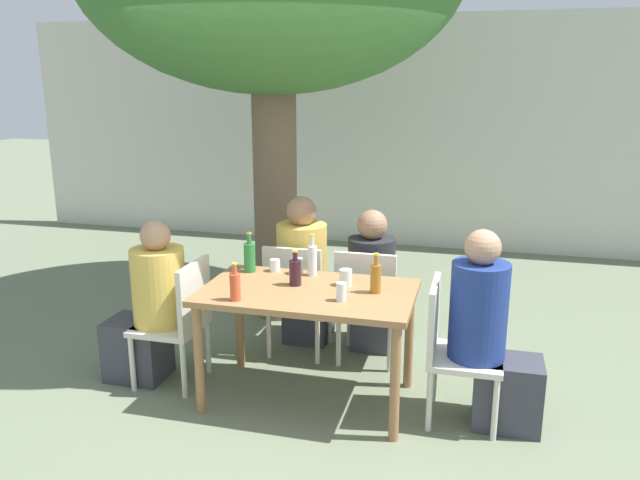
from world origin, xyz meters
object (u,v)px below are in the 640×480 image
Objects in this scene: patio_chair_1 at (451,344)px; drinking_glass_0 at (346,277)px; person_seated_0 at (149,310)px; drinking_glass_2 at (298,266)px; patio_chair_0 at (180,317)px; person_seated_1 at (490,340)px; dining_table_front at (308,304)px; green_bottle_3 at (250,256)px; drinking_glass_1 at (275,265)px; drinking_glass_3 at (341,292)px; wine_bottle_2 at (295,272)px; person_seated_3 at (373,288)px; water_bottle_0 at (312,259)px; amber_bottle_4 at (376,278)px; patio_chair_2 at (296,294)px; patio_chair_3 at (367,301)px; person_seated_2 at (305,278)px; soda_bottle_1 at (235,286)px.

drinking_glass_0 is at bearing 78.19° from patio_chair_1.
person_seated_0 is 10.66× the size of drinking_glass_2.
person_seated_1 is (2.04, -0.00, 0.06)m from patio_chair_0.
dining_table_front is 0.59m from green_bottle_3.
person_seated_0 is 4.09× the size of green_bottle_3.
drinking_glass_1 is 0.73× the size of drinking_glass_3.
patio_chair_0 is at bearing -175.29° from wine_bottle_2.
person_seated_0 reaches higher than drinking_glass_2.
person_seated_1 reaches higher than drinking_glass_3.
person_seated_3 reaches higher than drinking_glass_3.
water_bottle_0 is 0.23m from wine_bottle_2.
person_seated_0 is at bearing 174.00° from drinking_glass_3.
green_bottle_3 is 2.63× the size of drinking_glass_0.
wine_bottle_2 is 2.17× the size of drinking_glass_2.
water_bottle_0 is 0.53m from amber_bottle_4.
patio_chair_1 is 1.00× the size of patio_chair_2.
person_seated_1 is at bearing -90.00° from patio_chair_1.
amber_bottle_4 reaches higher than patio_chair_0.
drinking_glass_0 is (-0.21, 0.09, -0.05)m from amber_bottle_4.
drinking_glass_1 is (-0.75, 0.27, -0.06)m from amber_bottle_4.
drinking_glass_0 is (0.70, -0.12, -0.06)m from green_bottle_3.
patio_chair_3 is 3.12× the size of green_bottle_3.
drinking_glass_2 is (-0.58, 0.25, -0.04)m from amber_bottle_4.
patio_chair_1 is 1.15m from drinking_glass_2.
person_seated_1 is at bearing 9.34° from drinking_glass_3.
drinking_glass_3 is (1.39, -0.15, 0.31)m from person_seated_0.
amber_bottle_4 is at bearing 140.12° from patio_chair_2.
person_seated_2 is 4.30× the size of green_bottle_3.
person_seated_2 is at bearing 111.13° from water_bottle_0.
person_seated_2 reaches higher than wine_bottle_2.
dining_table_front is at bearing -32.60° from wine_bottle_2.
patio_chair_2 is 10.52× the size of drinking_glass_1.
patio_chair_3 is 1.54m from person_seated_0.
wine_bottle_2 reaches higher than patio_chair_3.
patio_chair_3 is 0.85m from drinking_glass_3.
water_bottle_0 is 0.12m from drinking_glass_2.
green_bottle_3 is (-0.49, 0.26, 0.20)m from dining_table_front.
patio_chair_0 is 0.71m from soda_bottle_1.
patio_chair_0 is 8.21× the size of drinking_glass_0.
water_bottle_0 is 0.31m from drinking_glass_0.
drinking_glass_2 is at bearing 173.70° from water_bottle_0.
drinking_glass_1 is at bearing 83.75° from person_seated_2.
amber_bottle_4 reaches higher than soda_bottle_1.
dining_table_front is 0.36m from water_bottle_0.
person_seated_1 is at bearing 90.00° from person_seated_0.
patio_chair_0 is 1.46m from person_seated_3.
soda_bottle_1 is 0.92× the size of amber_bottle_4.
green_bottle_3 is (-1.40, 0.26, 0.38)m from patio_chair_1.
drinking_glass_3 is (0.58, -0.47, 0.02)m from drinking_glass_1.
patio_chair_3 reaches higher than drinking_glass_1.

